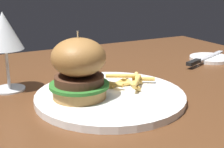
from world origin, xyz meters
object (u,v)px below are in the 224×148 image
bread_plate (210,58)px  wine_glass (4,33)px  table_knife (203,59)px  burger_sandwich (79,68)px  main_plate (110,96)px

bread_plate → wine_glass: bearing=179.4°
wine_glass → table_knife: bearing=-2.6°
burger_sandwich → bread_plate: bearing=16.1°
burger_sandwich → wine_glass: wine_glass is taller
burger_sandwich → table_knife: 0.46m
burger_sandwich → bread_plate: burger_sandwich is taller
table_knife → bread_plate: bearing=21.7°
wine_glass → table_knife: wine_glass is taller
wine_glass → bread_plate: bearing=-0.6°
wine_glass → bread_plate: wine_glass is taller
main_plate → burger_sandwich: size_ratio=2.34×
main_plate → burger_sandwich: (-0.06, 0.01, 0.07)m
bread_plate → table_knife: 0.05m
wine_glass → main_plate: bearing=-42.1°
wine_glass → bread_plate: 0.61m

